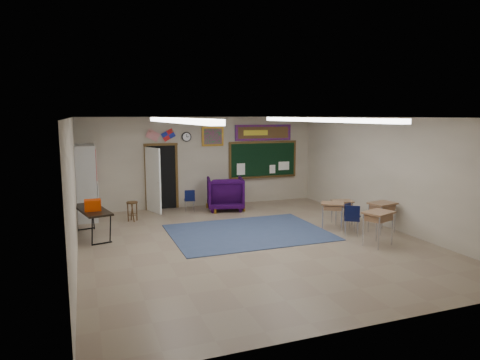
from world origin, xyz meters
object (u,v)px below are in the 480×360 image
object	(u,v)px
student_desk_front_right	(342,211)
wingback_armchair	(225,193)
student_desk_front_left	(332,214)
folding_table	(93,221)
wooden_stool	(132,211)

from	to	relation	value
student_desk_front_right	wingback_armchair	bearing A→B (deg)	143.60
wingback_armchair	student_desk_front_right	world-z (taller)	wingback_armchair
student_desk_front_left	folding_table	distance (m)	6.28
student_desk_front_left	student_desk_front_right	bearing A→B (deg)	66.63
student_desk_front_left	folding_table	size ratio (longest dim) A/B	0.41
student_desk_front_right	student_desk_front_left	bearing A→B (deg)	-133.17
student_desk_front_left	folding_table	xyz separation A→B (m)	(-6.10, 1.45, -0.01)
wingback_armchair	student_desk_front_left	xyz separation A→B (m)	(1.96, -3.29, -0.13)
wooden_stool	student_desk_front_left	bearing A→B (deg)	-28.89
student_desk_front_right	folding_table	distance (m)	6.75
wingback_armchair	student_desk_front_left	bearing A→B (deg)	134.22
student_desk_front_right	wooden_stool	xyz separation A→B (m)	(-5.54, 2.38, -0.08)
student_desk_front_left	student_desk_front_right	world-z (taller)	student_desk_front_left
folding_table	wooden_stool	distance (m)	1.72
wingback_armchair	wooden_stool	xyz separation A→B (m)	(-3.02, -0.54, -0.24)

